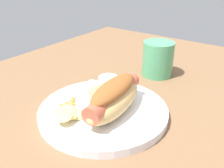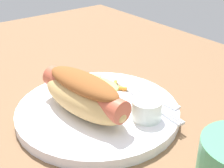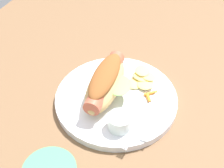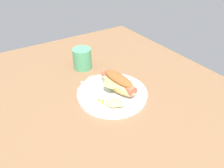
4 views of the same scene
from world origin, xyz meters
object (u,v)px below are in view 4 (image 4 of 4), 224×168
knife (88,97)px  drinking_cup (82,59)px  plate (112,93)px  sauce_ramekin (94,82)px  carrot_garnish (101,101)px  fork (91,94)px  hot_dog (117,82)px  chips_pile (115,103)px

knife → drinking_cup: bearing=-24.0°
plate → drinking_cup: bearing=-179.6°
sauce_ramekin → carrot_garnish: sauce_ramekin is taller
fork → knife: 2.20cm
fork → plate: bearing=-106.7°
plate → knife: (-1.58, -9.12, 0.98)cm
hot_dog → carrot_garnish: (3.43, -8.71, -2.90)cm
plate → sauce_ramekin: sauce_ramekin is taller
plate → hot_dog: bearing=97.0°
sauce_ramekin → drinking_cup: bearing=167.6°
plate → hot_dog: hot_dog is taller
drinking_cup → knife: bearing=-22.0°
hot_dog → chips_pile: hot_dog is taller
hot_dog → carrot_garnish: bearing=104.6°
plate → fork: fork is taller
hot_dog → carrot_garnish: hot_dog is taller
fork → carrot_garnish: 5.93cm
knife → plate: bearing=-101.9°
hot_dog → plate: bearing=90.1°
drinking_cup → carrot_garnish: bearing=-12.7°
chips_pile → sauce_ramekin: bearing=-176.9°
hot_dog → sauce_ramekin: hot_dog is taller
chips_pile → fork: bearing=-156.5°
knife → fork: bearing=-60.9°
knife → sauce_ramekin: bearing=-47.0°
hot_dog → knife: hot_dog is taller
sauce_ramekin → carrot_garnish: bearing=-13.4°
sauce_ramekin → knife: bearing=-45.0°
hot_dog → knife: bearing=76.8°
fork → chips_pile: chips_pile is taller
knife → drinking_cup: (-22.18, 8.95, 2.78)cm
sauce_ramekin → knife: 7.52cm
sauce_ramekin → fork: bearing=-39.3°
chips_pile → carrot_garnish: (-3.58, -3.12, -0.53)cm
plate → chips_pile: bearing=-25.1°
knife → hot_dog: bearing=-98.3°
sauce_ramekin → fork: 5.46cm
plate → sauce_ramekin: 8.18cm
hot_dog → fork: 10.44cm
hot_dog → chips_pile: (7.01, -5.59, -2.37)cm
plate → carrot_garnish: bearing=-63.4°
carrot_garnish → drinking_cup: size_ratio=0.43×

